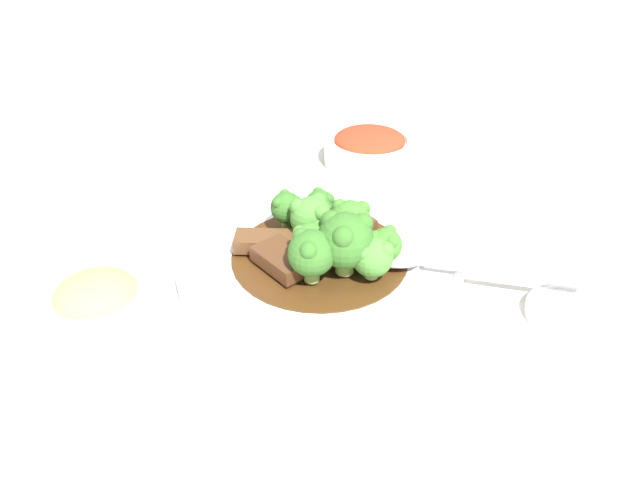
{
  "coord_description": "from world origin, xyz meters",
  "views": [
    {
      "loc": [
        0.5,
        0.09,
        0.37
      ],
      "look_at": [
        0.0,
        0.0,
        0.03
      ],
      "focal_mm": 35.0,
      "sensor_mm": 36.0,
      "label": 1
    }
  ],
  "objects_px": {
    "beef_strip_0": "(270,241)",
    "sauce_dish": "(564,310)",
    "broccoli_floret_3": "(345,239)",
    "broccoli_floret_8": "(372,256)",
    "beef_strip_2": "(352,227)",
    "side_bowl_kimchi": "(369,147)",
    "broccoli_floret_7": "(312,216)",
    "broccoli_floret_2": "(286,207)",
    "broccoli_floret_4": "(385,244)",
    "broccoli_floret_5": "(320,204)",
    "main_plate": "(320,260)",
    "serving_spoon": "(408,259)",
    "broccoli_floret_1": "(311,240)",
    "beef_strip_1": "(283,259)",
    "broccoli_floret_6": "(313,252)",
    "side_bowl_appetizer": "(99,307)",
    "broccoli_floret_0": "(350,220)"
  },
  "relations": [
    {
      "from": "serving_spoon",
      "to": "side_bowl_appetizer",
      "type": "relative_size",
      "value": 2.33
    },
    {
      "from": "broccoli_floret_0",
      "to": "broccoli_floret_4",
      "type": "bearing_deg",
      "value": 55.95
    },
    {
      "from": "broccoli_floret_4",
      "to": "broccoli_floret_0",
      "type": "bearing_deg",
      "value": -124.05
    },
    {
      "from": "beef_strip_0",
      "to": "sauce_dish",
      "type": "distance_m",
      "value": 0.29
    },
    {
      "from": "beef_strip_1",
      "to": "broccoli_floret_6",
      "type": "height_order",
      "value": "broccoli_floret_6"
    },
    {
      "from": "broccoli_floret_6",
      "to": "side_bowl_appetizer",
      "type": "height_order",
      "value": "broccoli_floret_6"
    },
    {
      "from": "broccoli_floret_2",
      "to": "broccoli_floret_3",
      "type": "xyz_separation_m",
      "value": [
        0.07,
        0.07,
        0.01
      ]
    },
    {
      "from": "broccoli_floret_6",
      "to": "side_bowl_appetizer",
      "type": "relative_size",
      "value": 0.58
    },
    {
      "from": "broccoli_floret_4",
      "to": "side_bowl_kimchi",
      "type": "distance_m",
      "value": 0.26
    },
    {
      "from": "broccoli_floret_0",
      "to": "broccoli_floret_6",
      "type": "relative_size",
      "value": 0.99
    },
    {
      "from": "main_plate",
      "to": "broccoli_floret_7",
      "type": "relative_size",
      "value": 5.79
    },
    {
      "from": "broccoli_floret_1",
      "to": "broccoli_floret_7",
      "type": "relative_size",
      "value": 0.94
    },
    {
      "from": "beef_strip_1",
      "to": "side_bowl_kimchi",
      "type": "xyz_separation_m",
      "value": [
        -0.27,
        0.06,
        -0.0
      ]
    },
    {
      "from": "broccoli_floret_3",
      "to": "broccoli_floret_7",
      "type": "distance_m",
      "value": 0.06
    },
    {
      "from": "beef_strip_1",
      "to": "sauce_dish",
      "type": "distance_m",
      "value": 0.26
    },
    {
      "from": "broccoli_floret_2",
      "to": "broccoli_floret_4",
      "type": "distance_m",
      "value": 0.12
    },
    {
      "from": "side_bowl_kimchi",
      "to": "serving_spoon",
      "type": "bearing_deg",
      "value": 14.07
    },
    {
      "from": "broccoli_floret_7",
      "to": "side_bowl_kimchi",
      "type": "relative_size",
      "value": 0.42
    },
    {
      "from": "broccoli_floret_3",
      "to": "broccoli_floret_8",
      "type": "distance_m",
      "value": 0.03
    },
    {
      "from": "broccoli_floret_0",
      "to": "broccoli_floret_5",
      "type": "xyz_separation_m",
      "value": [
        -0.04,
        -0.04,
        -0.01
      ]
    },
    {
      "from": "beef_strip_2",
      "to": "broccoli_floret_0",
      "type": "bearing_deg",
      "value": 1.8
    },
    {
      "from": "broccoli_floret_3",
      "to": "broccoli_floret_5",
      "type": "distance_m",
      "value": 0.09
    },
    {
      "from": "broccoli_floret_6",
      "to": "beef_strip_1",
      "type": "bearing_deg",
      "value": -118.28
    },
    {
      "from": "broccoli_floret_6",
      "to": "sauce_dish",
      "type": "relative_size",
      "value": 0.78
    },
    {
      "from": "main_plate",
      "to": "broccoli_floret_7",
      "type": "xyz_separation_m",
      "value": [
        -0.02,
        -0.01,
        0.04
      ]
    },
    {
      "from": "broccoli_floret_5",
      "to": "broccoli_floret_6",
      "type": "distance_m",
      "value": 0.1
    },
    {
      "from": "broccoli_floret_7",
      "to": "broccoli_floret_0",
      "type": "bearing_deg",
      "value": 80.83
    },
    {
      "from": "main_plate",
      "to": "sauce_dish",
      "type": "distance_m",
      "value": 0.23
    },
    {
      "from": "main_plate",
      "to": "beef_strip_0",
      "type": "bearing_deg",
      "value": -91.71
    },
    {
      "from": "broccoli_floret_0",
      "to": "side_bowl_appetizer",
      "type": "relative_size",
      "value": 0.58
    },
    {
      "from": "broccoli_floret_3",
      "to": "broccoli_floret_5",
      "type": "relative_size",
      "value": 1.63
    },
    {
      "from": "broccoli_floret_1",
      "to": "side_bowl_kimchi",
      "type": "distance_m",
      "value": 0.27
    },
    {
      "from": "main_plate",
      "to": "beef_strip_2",
      "type": "relative_size",
      "value": 5.37
    },
    {
      "from": "broccoli_floret_5",
      "to": "main_plate",
      "type": "bearing_deg",
      "value": 9.71
    },
    {
      "from": "beef_strip_1",
      "to": "broccoli_floret_3",
      "type": "relative_size",
      "value": 1.12
    },
    {
      "from": "side_bowl_kimchi",
      "to": "beef_strip_0",
      "type": "bearing_deg",
      "value": -17.18
    },
    {
      "from": "beef_strip_1",
      "to": "serving_spoon",
      "type": "xyz_separation_m",
      "value": [
        -0.02,
        0.12,
        -0.0
      ]
    },
    {
      "from": "broccoli_floret_4",
      "to": "side_bowl_kimchi",
      "type": "bearing_deg",
      "value": -171.09
    },
    {
      "from": "broccoli_floret_3",
      "to": "serving_spoon",
      "type": "xyz_separation_m",
      "value": [
        -0.02,
        0.06,
        -0.03
      ]
    },
    {
      "from": "broccoli_floret_1",
      "to": "serving_spoon",
      "type": "height_order",
      "value": "broccoli_floret_1"
    },
    {
      "from": "broccoli_floret_2",
      "to": "side_bowl_appetizer",
      "type": "relative_size",
      "value": 0.47
    },
    {
      "from": "broccoli_floret_1",
      "to": "broccoli_floret_8",
      "type": "height_order",
      "value": "broccoli_floret_1"
    },
    {
      "from": "broccoli_floret_5",
      "to": "broccoli_floret_6",
      "type": "height_order",
      "value": "broccoli_floret_6"
    },
    {
      "from": "main_plate",
      "to": "serving_spoon",
      "type": "height_order",
      "value": "serving_spoon"
    },
    {
      "from": "sauce_dish",
      "to": "broccoli_floret_3",
      "type": "bearing_deg",
      "value": -92.49
    },
    {
      "from": "beef_strip_2",
      "to": "side_bowl_kimchi",
      "type": "distance_m",
      "value": 0.2
    },
    {
      "from": "broccoli_floret_2",
      "to": "side_bowl_appetizer",
      "type": "bearing_deg",
      "value": -38.06
    },
    {
      "from": "broccoli_floret_2",
      "to": "broccoli_floret_4",
      "type": "bearing_deg",
      "value": 65.17
    },
    {
      "from": "broccoli_floret_2",
      "to": "broccoli_floret_6",
      "type": "bearing_deg",
      "value": 27.45
    },
    {
      "from": "broccoli_floret_5",
      "to": "broccoli_floret_8",
      "type": "xyz_separation_m",
      "value": [
        0.09,
        0.06,
        0.0
      ]
    }
  ]
}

